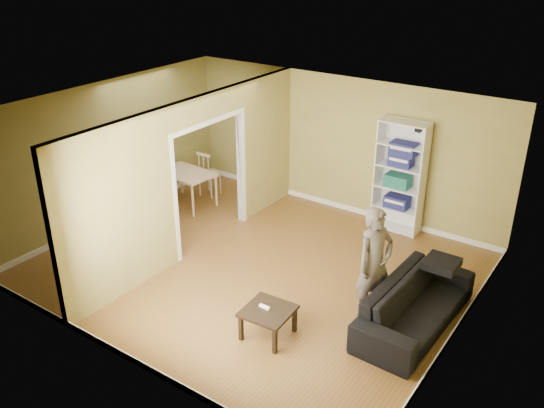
{
  "coord_description": "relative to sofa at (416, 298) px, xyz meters",
  "views": [
    {
      "loc": [
        4.8,
        -6.43,
        4.87
      ],
      "look_at": [
        0.2,
        0.2,
        1.1
      ],
      "focal_mm": 38.0,
      "sensor_mm": 36.0,
      "label": 1
    }
  ],
  "objects": [
    {
      "name": "room_shell",
      "position": [
        -2.7,
        -0.03,
        0.87
      ],
      "size": [
        6.5,
        6.5,
        6.5
      ],
      "color": "brown",
      "rests_on": "ground"
    },
    {
      "name": "person",
      "position": [
        -0.61,
        -0.1,
        0.54
      ],
      "size": [
        0.86,
        0.77,
        1.92
      ],
      "primitive_type": "imported",
      "rotation": [
        0.0,
        0.0,
        1.18
      ],
      "color": "slate",
      "rests_on": "ground"
    },
    {
      "name": "chair_left",
      "position": [
        -6.02,
        1.19,
        0.06
      ],
      "size": [
        0.54,
        0.54,
        0.96
      ],
      "primitive_type": null,
      "rotation": [
        0.0,
        0.0,
        -1.31
      ],
      "color": "#D8B675",
      "rests_on": "ground"
    },
    {
      "name": "coffee_table",
      "position": [
        -1.51,
        -1.35,
        -0.07
      ],
      "size": [
        0.62,
        0.62,
        0.42
      ],
      "rotation": [
        0.0,
        0.0,
        0.06
      ],
      "color": "black",
      "rests_on": "ground"
    },
    {
      "name": "paper_box_navy_c",
      "position": [
        -1.37,
        2.53,
        1.15
      ],
      "size": [
        0.45,
        0.29,
        0.23
      ],
      "primitive_type": "cube",
      "color": "navy",
      "rests_on": "bookshelf"
    },
    {
      "name": "paper_box_navy_a",
      "position": [
        -1.4,
        2.53,
        0.11
      ],
      "size": [
        0.42,
        0.28,
        0.22
      ],
      "primitive_type": "cube",
      "color": "navy",
      "rests_on": "bookshelf"
    },
    {
      "name": "sofa",
      "position": [
        0.0,
        0.0,
        0.0
      ],
      "size": [
        2.27,
        1.04,
        0.85
      ],
      "primitive_type": "imported",
      "rotation": [
        0.0,
        0.0,
        1.53
      ],
      "color": "black",
      "rests_on": "ground"
    },
    {
      "name": "paper_box_navy_b",
      "position": [
        -1.4,
        2.53,
        0.9
      ],
      "size": [
        0.4,
        0.26,
        0.2
      ],
      "primitive_type": "cube",
      "color": "navy",
      "rests_on": "bookshelf"
    },
    {
      "name": "dining_table",
      "position": [
        -5.24,
        1.16,
        0.18
      ],
      "size": [
        1.09,
        0.73,
        0.68
      ],
      "rotation": [
        0.0,
        0.0,
        -0.07
      ],
      "color": "beige",
      "rests_on": "ground"
    },
    {
      "name": "bookshelf",
      "position": [
        -1.39,
        2.58,
        0.59
      ],
      "size": [
        0.86,
        0.38,
        2.04
      ],
      "color": "white",
      "rests_on": "ground"
    },
    {
      "name": "chair_near",
      "position": [
        -5.25,
        0.52,
        0.02
      ],
      "size": [
        0.52,
        0.52,
        0.9
      ],
      "primitive_type": null,
      "rotation": [
        0.0,
        0.0,
        0.32
      ],
      "color": "tan",
      "rests_on": "ground"
    },
    {
      "name": "partition",
      "position": [
        -3.9,
        -0.03,
        0.87
      ],
      "size": [
        0.22,
        5.5,
        2.6
      ],
      "primitive_type": null,
      "color": "olive",
      "rests_on": "ground"
    },
    {
      "name": "paper_box_teal",
      "position": [
        -1.42,
        2.53,
        0.51
      ],
      "size": [
        0.44,
        0.28,
        0.22
      ],
      "primitive_type": "cube",
      "color": "teal",
      "rests_on": "bookshelf"
    },
    {
      "name": "chair_far",
      "position": [
        -5.16,
        1.77,
        0.05
      ],
      "size": [
        0.45,
        0.45,
        0.96
      ],
      "primitive_type": null,
      "rotation": [
        0.0,
        0.0,
        3.17
      ],
      "color": "tan",
      "rests_on": "ground"
    },
    {
      "name": "wall_speaker",
      "position": [
        -1.2,
        2.66,
        1.47
      ],
      "size": [
        0.1,
        0.1,
        0.1
      ],
      "primitive_type": "cube",
      "color": "black",
      "rests_on": "room_shell"
    },
    {
      "name": "game_controller",
      "position": [
        -1.57,
        -1.34,
        0.01
      ],
      "size": [
        0.16,
        0.04,
        0.03
      ],
      "primitive_type": "cube",
      "color": "white",
      "rests_on": "coffee_table"
    }
  ]
}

